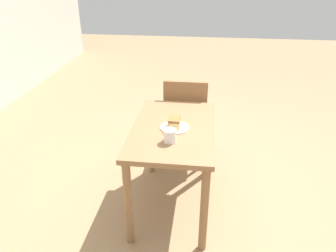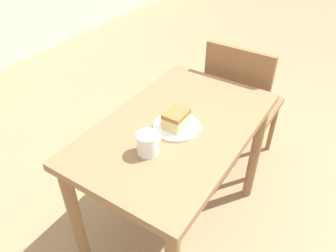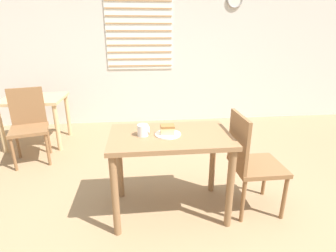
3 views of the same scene
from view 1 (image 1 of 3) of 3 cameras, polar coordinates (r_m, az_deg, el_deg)
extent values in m
plane|color=#997A56|center=(3.10, 6.82, -12.26)|extent=(14.00, 14.00, 0.00)
cube|color=olive|center=(2.59, 0.94, -0.56)|extent=(1.05, 0.65, 0.04)
cylinder|color=olive|center=(2.41, 6.31, -14.40)|extent=(0.06, 0.06, 0.73)
cylinder|color=olive|center=(3.19, 6.73, -3.07)|extent=(0.06, 0.06, 0.73)
cylinder|color=olive|center=(2.46, -6.91, -13.34)|extent=(0.06, 0.06, 0.73)
cylinder|color=olive|center=(3.23, -3.05, -2.48)|extent=(0.06, 0.06, 0.73)
cube|color=brown|center=(3.45, 3.15, 1.00)|extent=(0.44, 0.44, 0.04)
cylinder|color=brown|center=(3.71, 6.20, -1.11)|extent=(0.04, 0.04, 0.42)
cylinder|color=brown|center=(3.73, 0.37, -0.77)|extent=(0.04, 0.04, 0.42)
cylinder|color=brown|center=(3.38, 6.03, -4.11)|extent=(0.04, 0.04, 0.42)
cylinder|color=brown|center=(3.41, -0.37, -3.73)|extent=(0.04, 0.04, 0.42)
cube|color=brown|center=(3.15, 2.99, 3.61)|extent=(0.03, 0.42, 0.48)
cylinder|color=white|center=(2.56, 1.13, -0.28)|extent=(0.22, 0.22, 0.01)
cube|color=#E0C67F|center=(2.54, 1.09, 0.39)|extent=(0.11, 0.09, 0.06)
cube|color=#936033|center=(2.53, 1.10, 1.18)|extent=(0.12, 0.09, 0.02)
cylinder|color=white|center=(2.36, 0.31, -1.70)|extent=(0.09, 0.09, 0.10)
torus|color=white|center=(2.40, 0.45, -1.17)|extent=(0.02, 0.07, 0.07)
camera|label=2|loc=(1.31, 25.06, 13.65)|focal=35.00mm
camera|label=3|loc=(2.78, 49.85, 10.46)|focal=28.00mm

